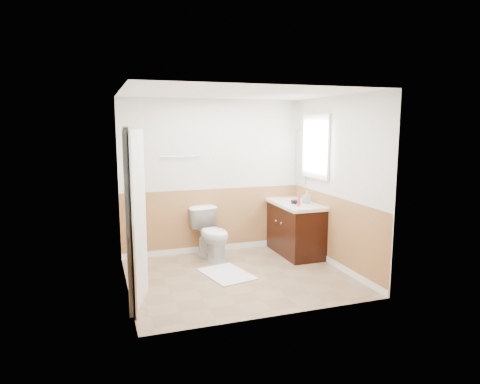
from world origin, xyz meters
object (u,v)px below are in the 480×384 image
object	(u,v)px
vanity_cabinet	(295,230)
lotion_bottle	(299,199)
bath_mat	(227,274)
toilet	(212,234)
soap_dispenser	(306,197)

from	to	relation	value
vanity_cabinet	lotion_bottle	distance (m)	0.64
bath_mat	vanity_cabinet	distance (m)	1.53
lotion_bottle	toilet	bearing A→B (deg)	158.57
soap_dispenser	toilet	bearing A→B (deg)	167.86
bath_mat	lotion_bottle	world-z (taller)	lotion_bottle
toilet	bath_mat	world-z (taller)	toilet
vanity_cabinet	soap_dispenser	world-z (taller)	soap_dispenser
bath_mat	vanity_cabinet	world-z (taller)	vanity_cabinet
toilet	soap_dispenser	bearing A→B (deg)	-25.35
toilet	soap_dispenser	xyz separation A→B (m)	(1.48, -0.32, 0.55)
soap_dispenser	lotion_bottle	bearing A→B (deg)	-141.43
bath_mat	vanity_cabinet	xyz separation A→B (m)	(1.36, 0.59, 0.39)
lotion_bottle	soap_dispenser	distance (m)	0.28
vanity_cabinet	soap_dispenser	bearing A→B (deg)	-45.91
toilet	vanity_cabinet	xyz separation A→B (m)	(1.36, -0.19, 0.00)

